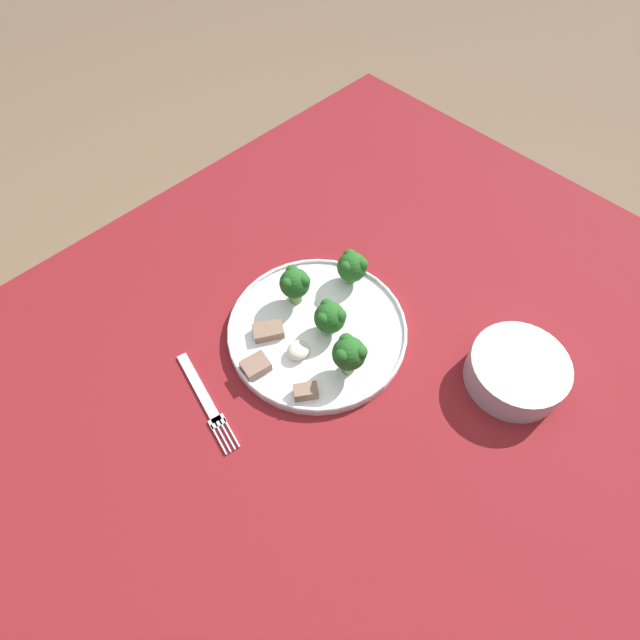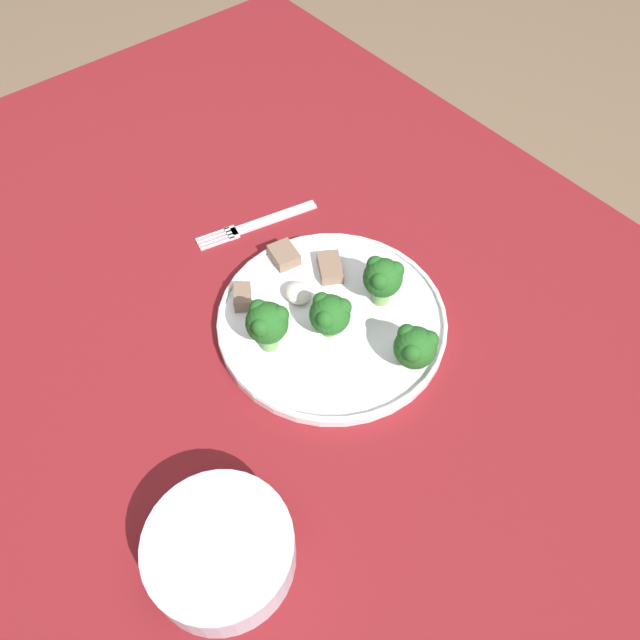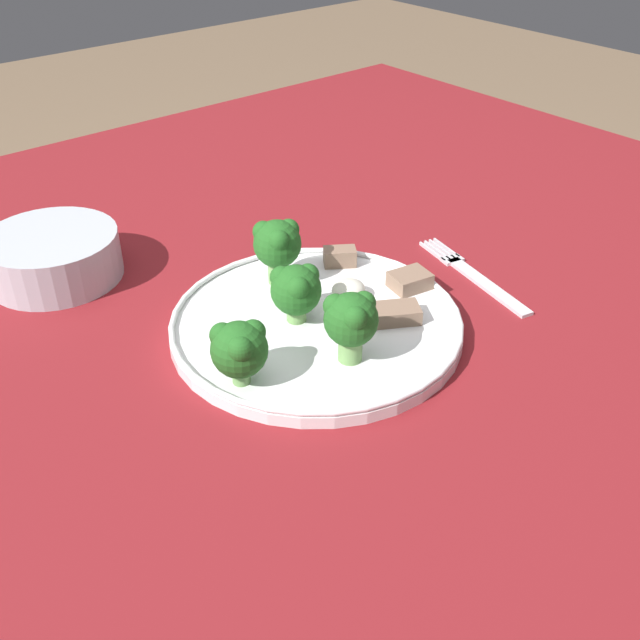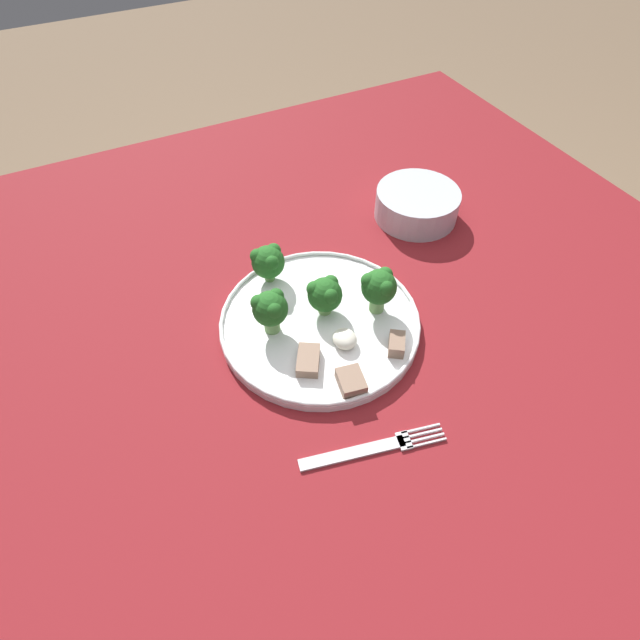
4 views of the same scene
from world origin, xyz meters
TOP-DOWN VIEW (x-y plane):
  - table at (0.00, 0.00)m, footprint 1.36×1.12m
  - dinner_plate at (-0.05, -0.10)m, footprint 0.29×0.29m
  - fork at (0.15, -0.14)m, footprint 0.06×0.18m
  - cream_bowl at (-0.21, 0.16)m, footprint 0.15×0.15m
  - broccoli_floret_near_rim_left at (-0.07, -0.09)m, footprint 0.05×0.05m
  - broccoli_floret_center_left at (-0.07, -0.17)m, footprint 0.05×0.05m
  - broccoli_floret_back_left at (-0.16, -0.14)m, footprint 0.05×0.05m
  - broccoli_floret_front_left at (-0.04, -0.02)m, footprint 0.05×0.05m
  - meat_slice_front_slice at (0.04, -0.03)m, footprint 0.04×0.04m
  - meat_slice_middle_slice at (0.01, -0.15)m, footprint 0.06×0.05m
  - meat_slice_rear_slice at (0.06, -0.12)m, footprint 0.05×0.04m
  - sauce_dollop at (0.00, -0.09)m, footprint 0.04×0.03m

SIDE VIEW (x-z plane):
  - table at x=0.00m, z-range 0.29..1.05m
  - fork at x=0.15m, z-range 0.76..0.76m
  - dinner_plate at x=-0.05m, z-range 0.76..0.77m
  - meat_slice_middle_slice at x=0.01m, z-range 0.77..0.78m
  - meat_slice_rear_slice at x=0.06m, z-range 0.77..0.79m
  - meat_slice_front_slice at x=0.04m, z-range 0.77..0.79m
  - sauce_dollop at x=0.00m, z-range 0.77..0.79m
  - cream_bowl at x=-0.21m, z-range 0.75..0.81m
  - broccoli_floret_near_rim_left at x=-0.07m, z-range 0.77..0.83m
  - broccoli_floret_back_left at x=-0.16m, z-range 0.77..0.83m
  - broccoli_floret_center_left at x=-0.07m, z-range 0.78..0.85m
  - broccoli_floret_front_left at x=-0.04m, z-range 0.78..0.85m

